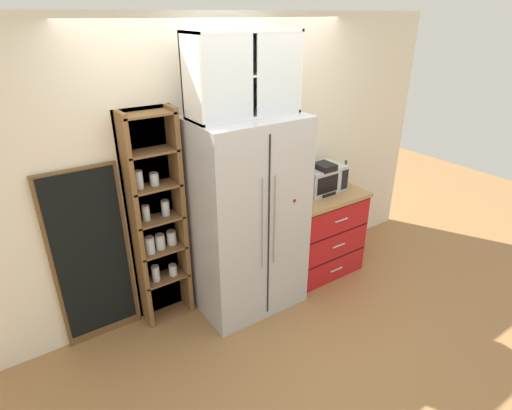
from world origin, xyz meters
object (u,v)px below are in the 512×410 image
mug_red (317,186)px  bottle_green (345,175)px  refrigerator (247,217)px  coffee_maker (322,178)px  mug_cream (294,194)px  chalkboard_menu (92,258)px  microwave (321,178)px

mug_red → bottle_green: 0.33m
refrigerator → mug_red: (0.92, 0.11, 0.05)m
mug_red → bottle_green: bearing=-12.6°
mug_red → refrigerator: bearing=-173.2°
coffee_maker → refrigerator: bearing=-177.4°
coffee_maker → mug_cream: size_ratio=2.56×
coffee_maker → mug_cream: 0.33m
refrigerator → bottle_green: 1.24m
coffee_maker → chalkboard_menu: size_ratio=0.20×
mug_cream → mug_red: bearing=3.4°
refrigerator → chalkboard_menu: 1.32m
mug_red → microwave: bearing=-39.5°
mug_cream → refrigerator: bearing=-171.6°
mug_red → chalkboard_menu: 2.21m
microwave → mug_red: bearing=140.5°
refrigerator → mug_red: size_ratio=14.73×
refrigerator → mug_cream: 0.62m
mug_cream → chalkboard_menu: size_ratio=0.08×
refrigerator → coffee_maker: size_ratio=5.78×
microwave → mug_red: (-0.03, 0.02, -0.08)m
coffee_maker → mug_cream: (-0.31, 0.05, -0.11)m
refrigerator → mug_cream: bearing=8.4°
microwave → mug_red: size_ratio=3.62×
refrigerator → mug_red: bearing=6.8°
refrigerator → mug_cream: size_ratio=14.77×
mug_red → bottle_green: size_ratio=0.44×
mug_cream → chalkboard_menu: chalkboard_menu is taller
refrigerator → coffee_maker: 0.93m
mug_red → chalkboard_menu: size_ratio=0.08×
coffee_maker → microwave: bearing=53.3°
microwave → bottle_green: size_ratio=1.61×
mug_cream → microwave: bearing=-1.1°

